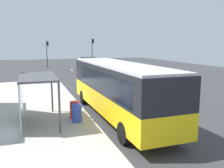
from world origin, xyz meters
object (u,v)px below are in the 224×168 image
object	(u,v)px
white_van	(91,64)
traffic_light_far_side	(47,50)
bus_shelter	(32,87)
recycling_bin_red	(75,110)
traffic_light_near_side	(93,48)
sedan_near	(84,65)
recycling_bin_blue	(77,113)
bus	(117,87)

from	to	relation	value
white_van	traffic_light_far_side	size ratio (longest dim) A/B	1.08
white_van	bus_shelter	distance (m)	23.48
recycling_bin_red	traffic_light_far_side	bearing A→B (deg)	88.17
white_van	traffic_light_near_side	size ratio (longest dim) A/B	0.99
sedan_near	recycling_bin_blue	bearing A→B (deg)	-103.16
sedan_near	recycling_bin_red	world-z (taller)	sedan_near
recycling_bin_blue	bus_shelter	world-z (taller)	bus_shelter
sedan_near	bus_shelter	distance (m)	28.66
traffic_light_near_side	bus_shelter	world-z (taller)	traffic_light_near_side
recycling_bin_blue	recycling_bin_red	size ratio (longest dim) A/B	1.00
bus	bus_shelter	xyz separation A→B (m)	(-4.70, -0.05, 0.25)
recycling_bin_red	traffic_light_near_side	size ratio (longest dim) A/B	0.18
bus	white_van	world-z (taller)	bus
sedan_near	traffic_light_near_side	xyz separation A→B (m)	(3.19, 6.47, 2.74)
recycling_bin_red	bus_shelter	bearing A→B (deg)	-176.10
traffic_light_far_side	white_van	bearing A→B (deg)	-67.37
traffic_light_near_side	bus_shelter	bearing A→B (deg)	-109.44
white_van	traffic_light_near_side	world-z (taller)	traffic_light_near_side
white_van	recycling_bin_red	size ratio (longest dim) A/B	5.54
bus	traffic_light_far_side	world-z (taller)	traffic_light_far_side
traffic_light_near_side	traffic_light_far_side	bearing A→B (deg)	174.68
recycling_bin_blue	traffic_light_near_side	distance (m)	35.75
recycling_bin_red	traffic_light_far_side	size ratio (longest dim) A/B	0.19
recycling_bin_red	traffic_light_far_side	world-z (taller)	traffic_light_far_side
sedan_near	bus_shelter	xyz separation A→B (m)	(-8.72, -27.27, 1.31)
traffic_light_near_side	white_van	bearing A→B (deg)	-105.47
traffic_light_near_side	bus_shelter	distance (m)	35.81
bus	recycling_bin_red	world-z (taller)	bus
white_van	bus	bearing A→B (deg)	-100.18
bus	sedan_near	distance (m)	27.53
white_van	traffic_light_far_side	world-z (taller)	traffic_light_far_side
bus	bus_shelter	world-z (taller)	bus
recycling_bin_blue	traffic_light_near_side	size ratio (longest dim) A/B	0.18
white_van	sedan_near	bearing A→B (deg)	88.91
recycling_bin_blue	recycling_bin_red	world-z (taller)	same
white_van	traffic_light_near_side	bearing A→B (deg)	74.53
bus	traffic_light_far_side	distance (m)	34.55
recycling_bin_red	bus_shelter	size ratio (longest dim) A/B	0.24
white_van	bus_shelter	world-z (taller)	bus_shelter
sedan_near	recycling_bin_red	bearing A→B (deg)	-103.48
bus	traffic_light_near_side	world-z (taller)	traffic_light_near_side
sedan_near	bus_shelter	world-z (taller)	bus_shelter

